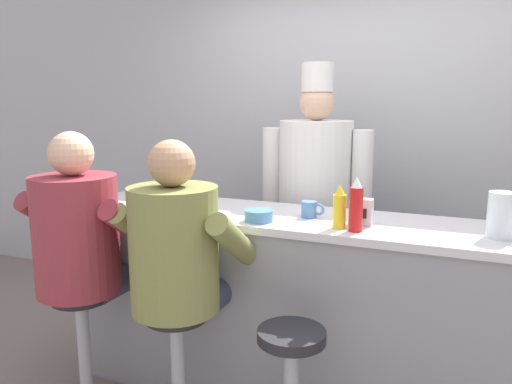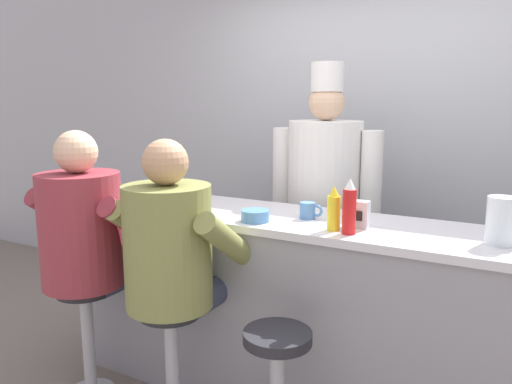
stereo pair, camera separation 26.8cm
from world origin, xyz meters
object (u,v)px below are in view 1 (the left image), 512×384
(napkin_dispenser_chrome, at_px, (361,212))
(empty_stool_round, at_px, (291,376))
(diner_seated_maroon, at_px, (82,239))
(cereal_bowl, at_px, (259,216))
(cook_in_whites_near, at_px, (315,196))
(water_pitcher_clear, at_px, (502,215))
(diner_seated_olive, at_px, (179,255))
(coffee_mug_blue, at_px, (310,209))
(ketchup_bottle_red, at_px, (356,206))
(breakfast_plate, at_px, (167,203))
(mustard_bottle_yellow, at_px, (339,208))

(napkin_dispenser_chrome, xyz_separation_m, empty_stool_round, (-0.19, -0.47, -0.67))
(diner_seated_maroon, xyz_separation_m, empty_stool_round, (1.18, -0.04, -0.49))
(cereal_bowl, bearing_deg, cook_in_whites_near, 86.19)
(water_pitcher_clear, xyz_separation_m, diner_seated_olive, (-1.40, -0.45, -0.23))
(coffee_mug_blue, distance_m, diner_seated_olive, 0.72)
(napkin_dispenser_chrome, bearing_deg, empty_stool_round, -112.24)
(ketchup_bottle_red, bearing_deg, diner_seated_olive, -158.88)
(breakfast_plate, height_order, napkin_dispenser_chrome, napkin_dispenser_chrome)
(cereal_bowl, bearing_deg, diner_seated_olive, -133.38)
(diner_seated_maroon, bearing_deg, diner_seated_olive, -0.12)
(ketchup_bottle_red, height_order, diner_seated_maroon, diner_seated_maroon)
(breakfast_plate, height_order, diner_seated_olive, diner_seated_olive)
(mustard_bottle_yellow, xyz_separation_m, cook_in_whites_near, (-0.35, 0.80, -0.11))
(diner_seated_olive, xyz_separation_m, cook_in_whites_near, (0.34, 1.13, 0.11))
(breakfast_plate, distance_m, diner_seated_maroon, 0.53)
(napkin_dispenser_chrome, distance_m, diner_seated_olive, 0.91)
(diner_seated_olive, bearing_deg, ketchup_bottle_red, 21.12)
(cereal_bowl, height_order, diner_seated_maroon, diner_seated_maroon)
(mustard_bottle_yellow, height_order, breakfast_plate, mustard_bottle_yellow)
(mustard_bottle_yellow, distance_m, water_pitcher_clear, 0.72)
(diner_seated_maroon, bearing_deg, empty_stool_round, -1.85)
(ketchup_bottle_red, distance_m, napkin_dispenser_chrome, 0.14)
(cereal_bowl, relative_size, cook_in_whites_near, 0.08)
(cook_in_whites_near, bearing_deg, breakfast_plate, -136.91)
(ketchup_bottle_red, relative_size, diner_seated_olive, 0.18)
(water_pitcher_clear, xyz_separation_m, napkin_dispenser_chrome, (-0.62, -0.01, -0.04))
(coffee_mug_blue, relative_size, diner_seated_olive, 0.08)
(empty_stool_round, bearing_deg, mustard_bottle_yellow, 73.54)
(diner_seated_maroon, bearing_deg, water_pitcher_clear, 12.57)
(napkin_dispenser_chrome, distance_m, cook_in_whites_near, 0.83)
(diner_seated_olive, bearing_deg, cook_in_whites_near, 73.07)
(cereal_bowl, distance_m, diner_seated_maroon, 0.94)
(ketchup_bottle_red, height_order, cereal_bowl, ketchup_bottle_red)
(breakfast_plate, relative_size, empty_stool_round, 0.35)
(breakfast_plate, distance_m, diner_seated_olive, 0.61)
(mustard_bottle_yellow, xyz_separation_m, diner_seated_maroon, (-1.29, -0.33, -0.21))
(mustard_bottle_yellow, height_order, napkin_dispenser_chrome, mustard_bottle_yellow)
(ketchup_bottle_red, relative_size, mustard_bottle_yellow, 1.21)
(breakfast_plate, height_order, cereal_bowl, cereal_bowl)
(cereal_bowl, distance_m, cook_in_whites_near, 0.83)
(breakfast_plate, bearing_deg, coffee_mug_blue, 1.27)
(ketchup_bottle_red, distance_m, water_pitcher_clear, 0.64)
(water_pitcher_clear, bearing_deg, cereal_bowl, -172.86)
(diner_seated_olive, relative_size, empty_stool_round, 2.24)
(napkin_dispenser_chrome, height_order, diner_seated_maroon, diner_seated_maroon)
(coffee_mug_blue, bearing_deg, cereal_bowl, -139.74)
(napkin_dispenser_chrome, bearing_deg, breakfast_plate, 178.25)
(diner_seated_olive, bearing_deg, water_pitcher_clear, 17.62)
(diner_seated_olive, height_order, empty_stool_round, diner_seated_olive)
(napkin_dispenser_chrome, bearing_deg, ketchup_bottle_red, -89.67)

